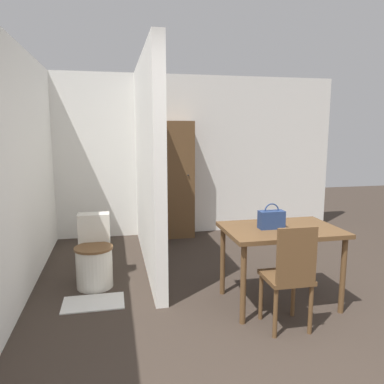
% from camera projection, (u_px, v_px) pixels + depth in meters
% --- Properties ---
extents(wall_back, '(4.99, 0.12, 2.50)m').
position_uv_depth(wall_back, '(184.00, 156.00, 5.99)').
color(wall_back, white).
rests_on(wall_back, ground_plane).
extents(wall_left, '(0.12, 5.10, 2.50)m').
position_uv_depth(wall_left, '(13.00, 173.00, 3.53)').
color(wall_left, white).
rests_on(wall_left, ground_plane).
extents(partition_wall, '(0.12, 2.56, 2.50)m').
position_uv_depth(partition_wall, '(147.00, 164.00, 4.55)').
color(partition_wall, white).
rests_on(partition_wall, ground_plane).
extents(dining_table, '(1.07, 0.73, 0.75)m').
position_uv_depth(dining_table, '(281.00, 237.00, 3.53)').
color(dining_table, brown).
rests_on(dining_table, ground_plane).
extents(wooden_chair, '(0.37, 0.37, 0.91)m').
position_uv_depth(wooden_chair, '(290.00, 274.00, 3.05)').
color(wooden_chair, brown).
rests_on(wooden_chair, ground_plane).
extents(toilet, '(0.40, 0.55, 0.74)m').
position_uv_depth(toilet, '(94.00, 257.00, 4.01)').
color(toilet, silver).
rests_on(toilet, ground_plane).
extents(handbag, '(0.24, 0.11, 0.24)m').
position_uv_depth(handbag, '(271.00, 219.00, 3.47)').
color(handbag, navy).
rests_on(handbag, dining_table).
extents(wooden_cabinet, '(0.47, 0.36, 1.79)m').
position_uv_depth(wooden_cabinet, '(178.00, 180.00, 5.78)').
color(wooden_cabinet, brown).
rests_on(wooden_cabinet, ground_plane).
extents(bath_mat, '(0.58, 0.36, 0.01)m').
position_uv_depth(bath_mat, '(93.00, 303.00, 3.61)').
color(bath_mat, silver).
rests_on(bath_mat, ground_plane).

